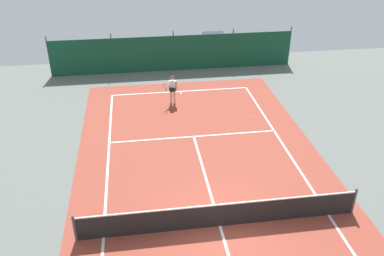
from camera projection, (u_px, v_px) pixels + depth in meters
ground_plane at (220, 226)px, 14.73m from camera, size 36.00×36.00×0.00m
court_surface at (220, 226)px, 14.73m from camera, size 11.02×26.60×0.01m
tennis_net at (220, 215)px, 14.48m from camera, size 10.12×0.10×1.10m
back_fence at (173, 58)px, 28.27m from camera, size 16.30×0.98×2.70m
tennis_player at (172, 88)px, 23.12m from camera, size 0.83×0.66×1.64m
tennis_ball_near_player at (251, 118)px, 21.91m from camera, size 0.07×0.07×0.07m
parked_car at (214, 46)px, 30.08m from camera, size 2.04×4.21×1.68m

